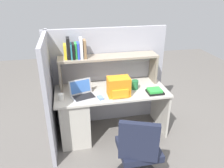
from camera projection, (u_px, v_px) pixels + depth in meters
ground_plane at (111, 131)px, 3.47m from camera, size 8.00×8.00×0.00m
desk at (85, 112)px, 3.23m from camera, size 1.60×0.70×0.73m
cubicle_partition_rear at (107, 77)px, 3.48m from camera, size 1.84×0.05×1.55m
cubicle_partition_left at (50, 94)px, 2.95m from camera, size 0.05×1.06×1.55m
overhead_hutch at (109, 62)px, 3.19m from camera, size 1.44×0.28×0.45m
reference_books_on_shelf at (75, 49)px, 3.01m from camera, size 0.30×0.19×0.29m
laptop at (83, 93)px, 2.97m from camera, size 0.37×0.33×0.22m
backpack at (119, 87)px, 2.97m from camera, size 0.30×0.23×0.26m
computer_mouse at (101, 98)px, 2.92m from camera, size 0.08×0.12×0.03m
paper_cup at (61, 97)px, 2.89m from camera, size 0.08×0.08×0.09m
snack_canister at (135, 85)px, 3.17m from camera, size 0.10×0.10×0.13m
desk_book_stack at (155, 91)px, 3.07m from camera, size 0.22×0.18×0.06m
office_chair at (138, 156)px, 2.44m from camera, size 0.53×0.55×0.93m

